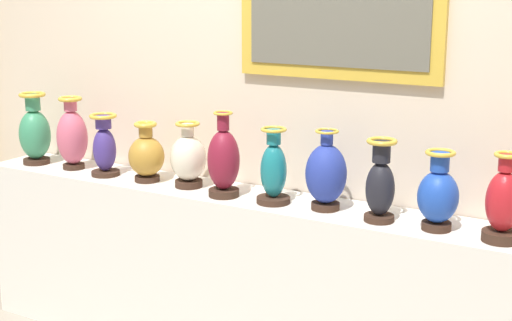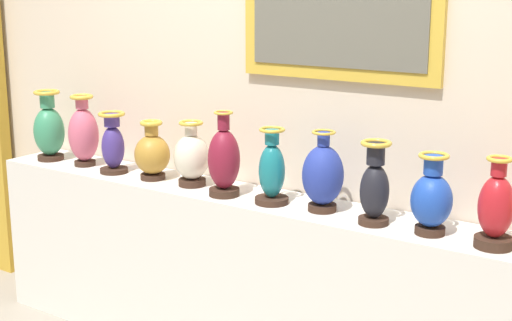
# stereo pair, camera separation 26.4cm
# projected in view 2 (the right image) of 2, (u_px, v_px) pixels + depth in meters

# --- Properties ---
(display_shelf) EXTENTS (3.28, 0.38, 0.89)m
(display_shelf) POSITION_uv_depth(u_px,v_px,m) (256.00, 283.00, 3.73)
(display_shelf) COLOR silver
(display_shelf) RESTS_ON ground_plane
(back_wall) EXTENTS (5.56, 0.14, 2.99)m
(back_wall) POSITION_uv_depth(u_px,v_px,m) (286.00, 66.00, 3.68)
(back_wall) COLOR beige
(back_wall) RESTS_ON ground_plane
(vase_jade) EXTENTS (0.18, 0.18, 0.41)m
(vase_jade) POSITION_uv_depth(u_px,v_px,m) (49.00, 129.00, 4.35)
(vase_jade) COLOR #382319
(vase_jade) RESTS_ON display_shelf
(vase_rose) EXTENTS (0.17, 0.17, 0.40)m
(vase_rose) POSITION_uv_depth(u_px,v_px,m) (83.00, 133.00, 4.21)
(vase_rose) COLOR #382319
(vase_rose) RESTS_ON display_shelf
(vase_indigo) EXTENTS (0.15, 0.15, 0.33)m
(vase_indigo) POSITION_uv_depth(u_px,v_px,m) (113.00, 144.00, 4.06)
(vase_indigo) COLOR #382319
(vase_indigo) RESTS_ON display_shelf
(vase_ochre) EXTENTS (0.19, 0.19, 0.31)m
(vase_ochre) POSITION_uv_depth(u_px,v_px,m) (152.00, 154.00, 3.93)
(vase_ochre) COLOR #382319
(vase_ochre) RESTS_ON display_shelf
(vase_ivory) EXTENTS (0.18, 0.18, 0.33)m
(vase_ivory) POSITION_uv_depth(u_px,v_px,m) (192.00, 157.00, 3.80)
(vase_ivory) COLOR #382319
(vase_ivory) RESTS_ON display_shelf
(vase_burgundy) EXTENTS (0.16, 0.16, 0.41)m
(vase_burgundy) POSITION_uv_depth(u_px,v_px,m) (224.00, 161.00, 3.61)
(vase_burgundy) COLOR #382319
(vase_burgundy) RESTS_ON display_shelf
(vase_teal) EXTENTS (0.16, 0.16, 0.36)m
(vase_teal) POSITION_uv_depth(u_px,v_px,m) (272.00, 171.00, 3.49)
(vase_teal) COLOR #382319
(vase_teal) RESTS_ON display_shelf
(vase_cobalt) EXTENTS (0.19, 0.19, 0.37)m
(vase_cobalt) POSITION_uv_depth(u_px,v_px,m) (323.00, 176.00, 3.37)
(vase_cobalt) COLOR #382319
(vase_cobalt) RESTS_ON display_shelf
(vase_onyx) EXTENTS (0.13, 0.13, 0.36)m
(vase_onyx) POSITION_uv_depth(u_px,v_px,m) (375.00, 187.00, 3.18)
(vase_onyx) COLOR #382319
(vase_onyx) RESTS_ON display_shelf
(vase_sapphire) EXTENTS (0.17, 0.17, 0.34)m
(vase_sapphire) POSITION_uv_depth(u_px,v_px,m) (432.00, 199.00, 3.06)
(vase_sapphire) COLOR #382319
(vase_sapphire) RESTS_ON display_shelf
(vase_crimson) EXTENTS (0.15, 0.15, 0.36)m
(vase_crimson) POSITION_uv_depth(u_px,v_px,m) (496.00, 210.00, 2.90)
(vase_crimson) COLOR #382319
(vase_crimson) RESTS_ON display_shelf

